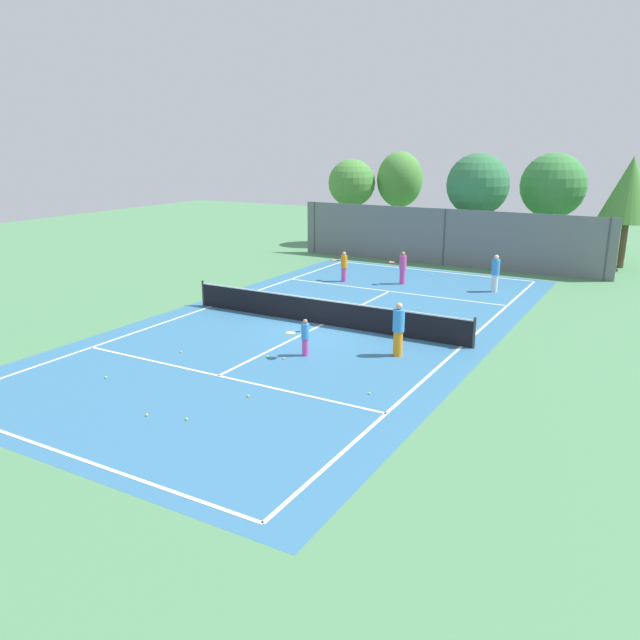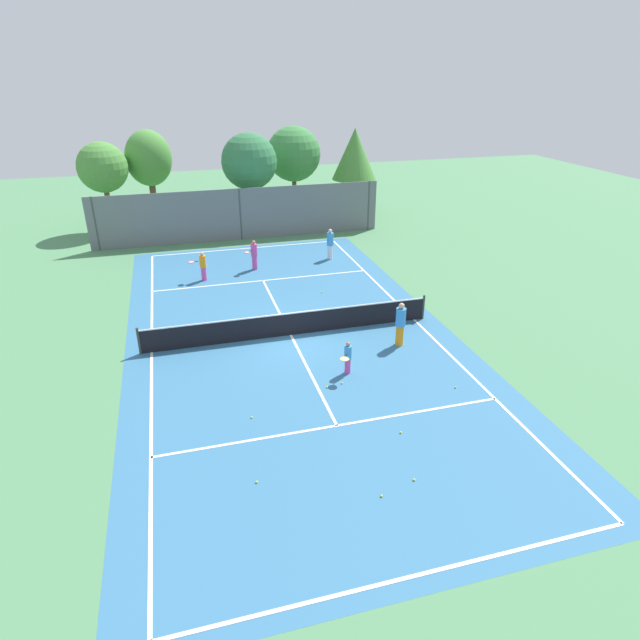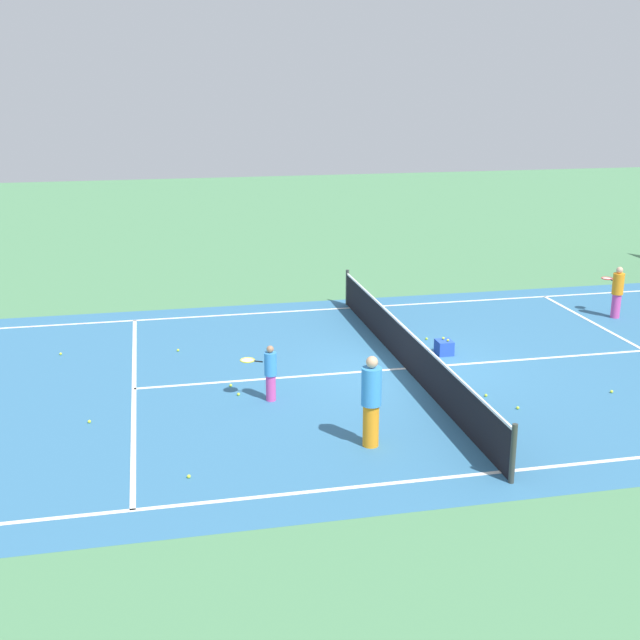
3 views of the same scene
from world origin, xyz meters
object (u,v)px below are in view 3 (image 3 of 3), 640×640
object	(u,v)px
ball_crate	(444,347)
tennis_ball_8	(486,395)
tennis_ball_9	(612,392)
tennis_ball_12	(89,422)
tennis_ball_10	(189,476)
tennis_ball_6	(178,350)
tennis_ball_1	(518,408)
player_1	(269,372)
player_3	(371,401)
tennis_ball_7	(61,354)
player_4	(617,291)
tennis_ball_11	(238,394)
tennis_ball_0	(231,385)
tennis_ball_2	(426,339)

from	to	relation	value
ball_crate	tennis_ball_8	bearing A→B (deg)	-2.15
tennis_ball_9	tennis_ball_12	distance (m)	11.28
ball_crate	tennis_ball_10	bearing A→B (deg)	-51.23
tennis_ball_6	tennis_ball_1	bearing A→B (deg)	51.99
player_1	player_3	distance (m)	3.08
tennis_ball_10	tennis_ball_12	world-z (taller)	same
tennis_ball_7	tennis_ball_10	size ratio (longest dim) A/B	1.00
player_4	tennis_ball_12	world-z (taller)	player_4
player_4	tennis_ball_12	xyz separation A→B (m)	(4.65, -14.57, -0.75)
player_1	ball_crate	xyz separation A→B (m)	(-2.12, 4.78, -0.47)
ball_crate	tennis_ball_9	bearing A→B (deg)	39.42
player_3	player_4	distance (m)	11.54
tennis_ball_7	tennis_ball_10	world-z (taller)	same
tennis_ball_1	tennis_ball_11	bearing A→B (deg)	-109.46
tennis_ball_12	tennis_ball_10	bearing A→B (deg)	33.02
tennis_ball_6	tennis_ball_7	size ratio (longest dim) A/B	1.00
tennis_ball_1	tennis_ball_6	xyz separation A→B (m)	(-5.35, -6.84, 0.00)
player_3	player_4	bearing A→B (deg)	126.50
player_4	tennis_ball_8	distance (m)	7.95
ball_crate	tennis_ball_10	world-z (taller)	ball_crate
tennis_ball_0	tennis_ball_8	distance (m)	5.70
player_1	tennis_ball_10	world-z (taller)	player_1
player_4	tennis_ball_1	bearing A→B (deg)	-44.77
tennis_ball_6	tennis_ball_8	world-z (taller)	same
tennis_ball_2	tennis_ball_7	bearing A→B (deg)	-94.60
tennis_ball_1	tennis_ball_8	distance (m)	0.89
tennis_ball_9	tennis_ball_2	bearing A→B (deg)	-148.49
tennis_ball_7	tennis_ball_9	xyz separation A→B (m)	(5.26, 12.20, 0.00)
tennis_ball_2	ball_crate	bearing A→B (deg)	2.21
player_3	tennis_ball_9	distance (m)	6.21
tennis_ball_9	tennis_ball_8	bearing A→B (deg)	-97.62
tennis_ball_0	tennis_ball_10	distance (m)	4.41
ball_crate	tennis_ball_0	distance (m)	5.64
player_4	tennis_ball_1	world-z (taller)	player_4
tennis_ball_2	tennis_ball_11	distance (m)	6.11
ball_crate	tennis_ball_2	size ratio (longest dim) A/B	6.70
tennis_ball_0	tennis_ball_10	bearing A→B (deg)	-15.62
tennis_ball_12	tennis_ball_1	bearing A→B (deg)	82.54
player_3	tennis_ball_7	distance (m)	9.23
tennis_ball_1	tennis_ball_12	size ratio (longest dim) A/B	1.00
player_1	player_3	xyz separation A→B (m)	(2.66, 1.53, 0.27)
player_1	tennis_ball_7	distance (m)	6.26
tennis_ball_2	tennis_ball_12	xyz separation A→B (m)	(3.77, -8.50, 0.00)
tennis_ball_6	tennis_ball_10	distance (m)	7.02
tennis_ball_10	tennis_ball_12	size ratio (longest dim) A/B	1.00
player_3	tennis_ball_1	bearing A→B (deg)	106.72
tennis_ball_12	player_1	bearing A→B (deg)	96.79
player_1	player_3	size ratio (longest dim) A/B	0.70
tennis_ball_6	player_4	bearing A→B (deg)	92.09
tennis_ball_6	tennis_ball_7	world-z (taller)	same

